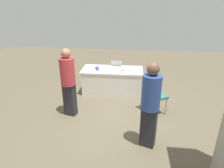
{
  "coord_description": "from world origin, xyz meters",
  "views": [
    {
      "loc": [
        -0.36,
        4.09,
        2.65
      ],
      "look_at": [
        0.11,
        -0.0,
        0.9
      ],
      "focal_mm": 32.07,
      "sensor_mm": 36.0,
      "label": 1
    }
  ],
  "objects_px": {
    "scissors_red": "(123,70)",
    "chair_tucked_left": "(154,92)",
    "yarn_ball": "(97,68)",
    "person_presenter": "(68,80)",
    "person_attendee_standing": "(150,103)",
    "laptop_silver": "(116,67)",
    "table_foreground": "(112,81)"
  },
  "relations": [
    {
      "from": "person_presenter",
      "to": "chair_tucked_left",
      "type": "bearing_deg",
      "value": -154.55
    },
    {
      "from": "scissors_red",
      "to": "person_presenter",
      "type": "bearing_deg",
      "value": -76.11
    },
    {
      "from": "person_attendee_standing",
      "to": "yarn_ball",
      "type": "bearing_deg",
      "value": 140.66
    },
    {
      "from": "yarn_ball",
      "to": "scissors_red",
      "type": "relative_size",
      "value": 0.69
    },
    {
      "from": "laptop_silver",
      "to": "person_presenter",
      "type": "bearing_deg",
      "value": 60.94
    },
    {
      "from": "person_attendee_standing",
      "to": "laptop_silver",
      "type": "bearing_deg",
      "value": 128.02
    },
    {
      "from": "person_presenter",
      "to": "laptop_silver",
      "type": "xyz_separation_m",
      "value": [
        -0.97,
        -1.55,
        -0.15
      ]
    },
    {
      "from": "table_foreground",
      "to": "person_attendee_standing",
      "type": "bearing_deg",
      "value": 111.9
    },
    {
      "from": "person_attendee_standing",
      "to": "scissors_red",
      "type": "bearing_deg",
      "value": 124.23
    },
    {
      "from": "person_attendee_standing",
      "to": "scissors_red",
      "type": "xyz_separation_m",
      "value": [
        0.63,
        -2.31,
        -0.2
      ]
    },
    {
      "from": "yarn_ball",
      "to": "scissors_red",
      "type": "distance_m",
      "value": 0.76
    },
    {
      "from": "chair_tucked_left",
      "to": "yarn_ball",
      "type": "bearing_deg",
      "value": -60.77
    },
    {
      "from": "person_attendee_standing",
      "to": "laptop_silver",
      "type": "height_order",
      "value": "person_attendee_standing"
    },
    {
      "from": "scissors_red",
      "to": "chair_tucked_left",
      "type": "bearing_deg",
      "value": 5.99
    },
    {
      "from": "table_foreground",
      "to": "person_attendee_standing",
      "type": "xyz_separation_m",
      "value": [
        -0.95,
        2.37,
        0.57
      ]
    },
    {
      "from": "person_presenter",
      "to": "laptop_silver",
      "type": "bearing_deg",
      "value": -107.26
    },
    {
      "from": "table_foreground",
      "to": "laptop_silver",
      "type": "bearing_deg",
      "value": -127.56
    },
    {
      "from": "person_presenter",
      "to": "laptop_silver",
      "type": "relative_size",
      "value": 5.0
    },
    {
      "from": "chair_tucked_left",
      "to": "person_presenter",
      "type": "bearing_deg",
      "value": -20.26
    },
    {
      "from": "table_foreground",
      "to": "scissors_red",
      "type": "xyz_separation_m",
      "value": [
        -0.33,
        0.06,
        0.37
      ]
    },
    {
      "from": "yarn_ball",
      "to": "person_presenter",
      "type": "bearing_deg",
      "value": 70.98
    },
    {
      "from": "person_attendee_standing",
      "to": "yarn_ball",
      "type": "distance_m",
      "value": 2.64
    },
    {
      "from": "chair_tucked_left",
      "to": "person_attendee_standing",
      "type": "relative_size",
      "value": 0.56
    },
    {
      "from": "person_presenter",
      "to": "laptop_silver",
      "type": "distance_m",
      "value": 1.84
    },
    {
      "from": "person_presenter",
      "to": "person_attendee_standing",
      "type": "bearing_deg",
      "value": 167.53
    },
    {
      "from": "person_attendee_standing",
      "to": "yarn_ball",
      "type": "relative_size",
      "value": 13.58
    },
    {
      "from": "table_foreground",
      "to": "person_presenter",
      "type": "distance_m",
      "value": 1.76
    },
    {
      "from": "laptop_silver",
      "to": "scissors_red",
      "type": "bearing_deg",
      "value": 144.05
    },
    {
      "from": "chair_tucked_left",
      "to": "laptop_silver",
      "type": "distance_m",
      "value": 1.6
    },
    {
      "from": "yarn_ball",
      "to": "scissors_red",
      "type": "bearing_deg",
      "value": -175.49
    },
    {
      "from": "person_attendee_standing",
      "to": "laptop_silver",
      "type": "distance_m",
      "value": 2.65
    },
    {
      "from": "yarn_ball",
      "to": "chair_tucked_left",
      "type": "bearing_deg",
      "value": 150.03
    }
  ]
}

